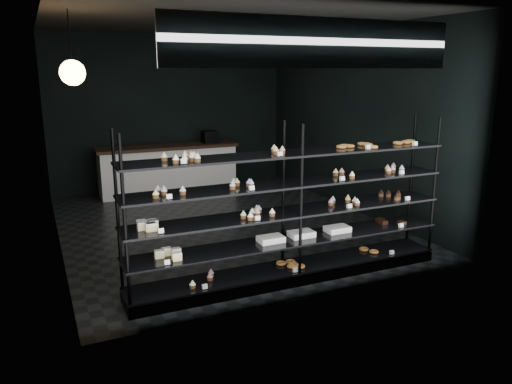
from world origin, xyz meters
The scene contains 5 objects.
room centered at (0.00, 0.00, 1.60)m, with size 5.01×6.01×3.20m.
display_shelf centered at (-0.03, -2.45, 0.63)m, with size 4.00×0.50×1.91m.
signage centered at (0.00, -2.93, 2.75)m, with size 3.30×0.05×0.50m.
pendant_lamp centered at (-2.20, -0.89, 2.45)m, with size 0.30×0.30×0.88m.
service_counter centered at (-0.21, 2.50, 0.50)m, with size 2.87×0.65×1.23m.
Camera 1 is at (-2.72, -7.44, 2.49)m, focal length 35.00 mm.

